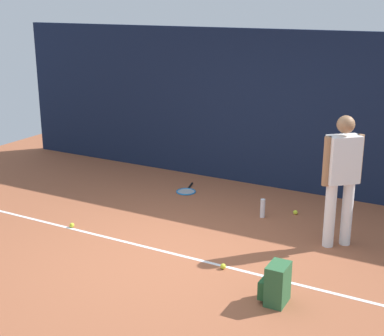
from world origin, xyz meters
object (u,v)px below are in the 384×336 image
(tennis_racket, at_px, (186,191))
(tennis_ball_near_player, at_px, (72,225))
(backpack, at_px, (276,284))
(tennis_ball_mid_court, at_px, (295,212))
(water_bottle, at_px, (263,208))
(tennis_ball_far_left, at_px, (276,265))
(tennis_player, at_px, (342,174))
(tennis_ball_by_fence, at_px, (223,266))

(tennis_racket, xyz_separation_m, tennis_ball_near_player, (-0.67, -2.06, 0.02))
(backpack, relative_size, tennis_ball_mid_court, 6.67)
(backpack, bearing_deg, tennis_racket, -136.83)
(tennis_ball_near_player, distance_m, water_bottle, 2.72)
(tennis_ball_far_left, distance_m, water_bottle, 1.59)
(backpack, distance_m, tennis_ball_far_left, 0.81)
(tennis_racket, bearing_deg, tennis_ball_near_player, -33.69)
(tennis_player, xyz_separation_m, tennis_racket, (-2.70, 0.86, -0.95))
(backpack, relative_size, tennis_ball_by_fence, 6.67)
(tennis_ball_mid_court, height_order, water_bottle, water_bottle)
(tennis_racket, distance_m, backpack, 3.61)
(tennis_ball_by_fence, bearing_deg, water_bottle, 96.70)
(tennis_ball_near_player, distance_m, tennis_ball_mid_court, 3.23)
(tennis_player, height_order, tennis_ball_by_fence, tennis_player)
(backpack, relative_size, tennis_ball_far_left, 6.67)
(tennis_player, relative_size, tennis_ball_far_left, 25.76)
(tennis_ball_far_left, bearing_deg, water_bottle, 117.80)
(tennis_player, xyz_separation_m, tennis_ball_near_player, (-3.37, -1.21, -0.93))
(water_bottle, bearing_deg, tennis_ball_near_player, -143.17)
(backpack, height_order, water_bottle, backpack)
(tennis_player, bearing_deg, tennis_racket, -60.42)
(tennis_racket, height_order, tennis_ball_mid_court, tennis_ball_mid_court)
(tennis_player, bearing_deg, water_bottle, -62.42)
(tennis_ball_mid_court, distance_m, water_bottle, 0.52)
(tennis_player, bearing_deg, tennis_ball_mid_court, -86.13)
(tennis_racket, height_order, backpack, backpack)
(tennis_ball_by_fence, xyz_separation_m, water_bottle, (-0.20, 1.73, 0.11))
(tennis_ball_near_player, relative_size, tennis_ball_mid_court, 1.00)
(tennis_ball_by_fence, bearing_deg, tennis_racket, 128.36)
(tennis_ball_by_fence, height_order, tennis_ball_mid_court, same)
(tennis_racket, xyz_separation_m, tennis_ball_mid_court, (1.90, -0.10, 0.02))
(tennis_ball_by_fence, distance_m, tennis_ball_far_left, 0.63)
(backpack, height_order, tennis_ball_by_fence, backpack)
(tennis_ball_by_fence, bearing_deg, tennis_player, 52.98)
(backpack, bearing_deg, tennis_ball_by_fence, -118.26)
(tennis_racket, xyz_separation_m, water_bottle, (1.51, -0.43, 0.13))
(tennis_ball_mid_court, xyz_separation_m, water_bottle, (-0.39, -0.33, 0.11))
(tennis_ball_near_player, xyz_separation_m, water_bottle, (2.18, 1.63, 0.11))
(tennis_ball_near_player, height_order, tennis_ball_mid_court, same)
(tennis_ball_mid_court, relative_size, water_bottle, 0.24)
(tennis_player, height_order, tennis_ball_near_player, tennis_player)
(tennis_racket, bearing_deg, tennis_ball_by_fence, 22.53)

